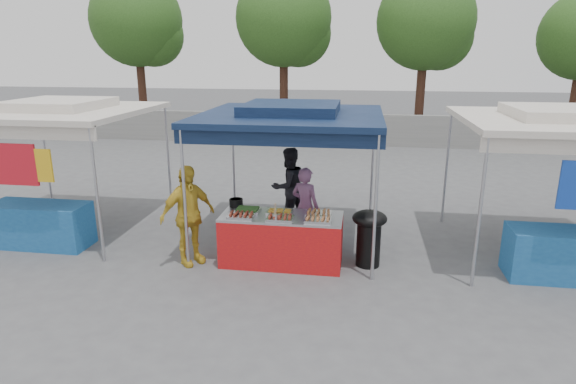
# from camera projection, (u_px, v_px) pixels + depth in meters

# --- Properties ---
(ground_plane) EXTENTS (80.00, 80.00, 0.00)m
(ground_plane) POSITION_uv_depth(u_px,v_px,m) (283.00, 260.00, 8.24)
(ground_plane) COLOR #525254
(back_wall) EXTENTS (40.00, 0.25, 1.20)m
(back_wall) POSITION_uv_depth(u_px,v_px,m) (329.00, 129.00, 18.52)
(back_wall) COLOR slate
(back_wall) RESTS_ON ground_plane
(main_canopy) EXTENTS (3.20, 3.20, 2.57)m
(main_canopy) POSITION_uv_depth(u_px,v_px,m) (291.00, 115.00, 8.50)
(main_canopy) COLOR #ABACB2
(main_canopy) RESTS_ON ground_plane
(neighbor_stall_left) EXTENTS (3.20, 3.20, 2.57)m
(neighbor_stall_left) POSITION_uv_depth(u_px,v_px,m) (51.00, 154.00, 9.00)
(neighbor_stall_left) COLOR #ABACB2
(neighbor_stall_left) RESTS_ON ground_plane
(neighbor_stall_right) EXTENTS (3.20, 3.20, 2.57)m
(neighbor_stall_right) POSITION_uv_depth(u_px,v_px,m) (566.00, 171.00, 7.69)
(neighbor_stall_right) COLOR #ABACB2
(neighbor_stall_right) RESTS_ON ground_plane
(tree_0) EXTENTS (3.93, 3.93, 6.75)m
(tree_0) POSITION_uv_depth(u_px,v_px,m) (141.00, 24.00, 20.87)
(tree_0) COLOR #3B2116
(tree_0) RESTS_ON ground_plane
(tree_1) EXTENTS (3.95, 3.95, 6.78)m
(tree_1) POSITION_uv_depth(u_px,v_px,m) (287.00, 22.00, 19.85)
(tree_1) COLOR #3B2116
(tree_1) RESTS_ON ground_plane
(tree_2) EXTENTS (3.81, 3.81, 6.54)m
(tree_2) POSITION_uv_depth(u_px,v_px,m) (429.00, 25.00, 18.88)
(tree_2) COLOR #3B2116
(tree_2) RESTS_ON ground_plane
(vendor_table) EXTENTS (2.00, 0.80, 0.85)m
(vendor_table) POSITION_uv_depth(u_px,v_px,m) (282.00, 239.00, 8.03)
(vendor_table) COLOR #B11214
(vendor_table) RESTS_ON ground_plane
(food_tray_fl) EXTENTS (0.42, 0.30, 0.07)m
(food_tray_fl) POSITION_uv_depth(u_px,v_px,m) (241.00, 216.00, 7.78)
(food_tray_fl) COLOR #B7B7BB
(food_tray_fl) RESTS_ON vendor_table
(food_tray_fm) EXTENTS (0.42, 0.30, 0.07)m
(food_tray_fm) POSITION_uv_depth(u_px,v_px,m) (280.00, 218.00, 7.67)
(food_tray_fm) COLOR #B7B7BB
(food_tray_fm) RESTS_ON vendor_table
(food_tray_fr) EXTENTS (0.42, 0.30, 0.07)m
(food_tray_fr) POSITION_uv_depth(u_px,v_px,m) (318.00, 220.00, 7.60)
(food_tray_fr) COLOR #B7B7BB
(food_tray_fr) RESTS_ON vendor_table
(food_tray_bl) EXTENTS (0.42, 0.30, 0.07)m
(food_tray_bl) POSITION_uv_depth(u_px,v_px,m) (248.00, 210.00, 8.07)
(food_tray_bl) COLOR #B7B7BB
(food_tray_bl) RESTS_ON vendor_table
(food_tray_bm) EXTENTS (0.42, 0.30, 0.07)m
(food_tray_bm) POSITION_uv_depth(u_px,v_px,m) (280.00, 212.00, 7.98)
(food_tray_bm) COLOR #B7B7BB
(food_tray_bm) RESTS_ON vendor_table
(food_tray_br) EXTENTS (0.42, 0.30, 0.07)m
(food_tray_br) POSITION_uv_depth(u_px,v_px,m) (319.00, 213.00, 7.90)
(food_tray_br) COLOR #B7B7BB
(food_tray_br) RESTS_ON vendor_table
(cooking_pot) EXTENTS (0.23, 0.23, 0.14)m
(cooking_pot) POSITION_uv_depth(u_px,v_px,m) (236.00, 203.00, 8.35)
(cooking_pot) COLOR black
(cooking_pot) RESTS_ON vendor_table
(skewer_cup) EXTENTS (0.09, 0.09, 0.11)m
(skewer_cup) POSITION_uv_depth(u_px,v_px,m) (275.00, 218.00, 7.62)
(skewer_cup) COLOR #ABACB2
(skewer_cup) RESTS_ON vendor_table
(wok_burner) EXTENTS (0.57, 0.57, 0.96)m
(wok_burner) POSITION_uv_depth(u_px,v_px,m) (369.00, 233.00, 7.91)
(wok_burner) COLOR black
(wok_burner) RESTS_ON ground_plane
(crate_left) EXTENTS (0.55, 0.39, 0.33)m
(crate_left) POSITION_uv_depth(u_px,v_px,m) (262.00, 238.00, 8.81)
(crate_left) COLOR #123794
(crate_left) RESTS_ON ground_plane
(crate_right) EXTENTS (0.49, 0.34, 0.29)m
(crate_right) POSITION_uv_depth(u_px,v_px,m) (306.00, 241.00, 8.69)
(crate_right) COLOR #123794
(crate_right) RESTS_ON ground_plane
(crate_stacked) EXTENTS (0.49, 0.34, 0.29)m
(crate_stacked) POSITION_uv_depth(u_px,v_px,m) (306.00, 226.00, 8.61)
(crate_stacked) COLOR #123794
(crate_stacked) RESTS_ON crate_right
(vendor_woman) EXTENTS (0.63, 0.54, 1.48)m
(vendor_woman) POSITION_uv_depth(u_px,v_px,m) (305.00, 207.00, 8.70)
(vendor_woman) COLOR #7E5076
(vendor_woman) RESTS_ON ground_plane
(helper_man) EXTENTS (0.99, 0.98, 1.61)m
(helper_man) POSITION_uv_depth(u_px,v_px,m) (289.00, 187.00, 9.79)
(helper_man) COLOR black
(helper_man) RESTS_ON ground_plane
(customer_person) EXTENTS (0.95, 1.02, 1.69)m
(customer_person) POSITION_uv_depth(u_px,v_px,m) (188.00, 215.00, 7.92)
(customer_person) COLOR gold
(customer_person) RESTS_ON ground_plane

